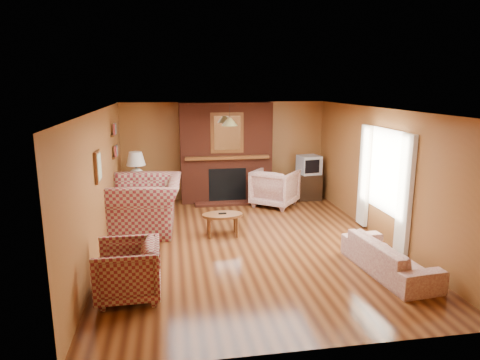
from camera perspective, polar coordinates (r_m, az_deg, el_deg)
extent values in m
plane|color=#411F0E|center=(7.84, 1.06, -8.42)|extent=(6.50, 6.50, 0.00)
plane|color=white|center=(7.33, 1.13, 9.38)|extent=(6.50, 6.50, 0.00)
plane|color=#97602E|center=(10.65, -2.08, 3.91)|extent=(6.50, 0.00, 6.50)
plane|color=#97602E|center=(4.47, 8.75, -8.78)|extent=(6.50, 0.00, 6.50)
plane|color=#97602E|center=(7.47, -18.14, -0.51)|extent=(0.00, 6.50, 6.50)
plane|color=#97602E|center=(8.31, 18.31, 0.77)|extent=(0.00, 6.50, 6.50)
cube|color=#542012|center=(10.41, -1.90, 3.71)|extent=(2.20, 0.50, 2.40)
cube|color=black|center=(10.33, -1.70, -0.60)|extent=(0.90, 0.06, 0.80)
cube|color=#542012|center=(10.27, -1.56, -3.10)|extent=(1.60, 0.35, 0.06)
cube|color=brown|center=(10.15, -1.70, 3.03)|extent=(2.00, 0.18, 0.08)
cube|color=brown|center=(10.10, -1.74, 6.30)|extent=(0.78, 0.05, 0.95)
cube|color=white|center=(10.07, -1.72, 6.28)|extent=(0.62, 0.02, 0.80)
cube|color=beige|center=(7.50, 21.14, -1.85)|extent=(0.08, 0.35, 2.00)
cube|color=beige|center=(8.79, 16.26, 0.54)|extent=(0.08, 0.35, 2.00)
cube|color=white|center=(8.11, 18.88, 1.17)|extent=(0.03, 1.10, 1.50)
cube|color=brown|center=(9.28, -16.31, 3.04)|extent=(0.06, 0.55, 0.04)
cube|color=brown|center=(9.22, -16.48, 5.80)|extent=(0.06, 0.55, 0.04)
cube|color=brown|center=(7.10, -18.44, 1.70)|extent=(0.04, 0.40, 0.50)
cube|color=silver|center=(7.10, -18.24, 1.71)|extent=(0.01, 0.32, 0.42)
cylinder|color=black|center=(9.60, -1.39, 9.08)|extent=(0.01, 0.01, 0.35)
cone|color=tan|center=(9.62, -1.39, 7.78)|extent=(0.36, 0.36, 0.18)
imported|color=maroon|center=(8.58, -12.50, -3.23)|extent=(1.47, 1.66, 1.03)
imported|color=maroon|center=(6.03, -14.74, -11.60)|extent=(0.86, 0.84, 0.77)
imported|color=beige|center=(6.98, 19.28, -9.65)|extent=(0.86, 1.81, 0.51)
imported|color=beige|center=(10.12, 4.68, -1.01)|extent=(1.32, 1.33, 0.87)
ellipsoid|color=brown|center=(8.10, -2.36, -4.70)|extent=(0.77, 0.47, 0.05)
cube|color=black|center=(8.09, -2.36, -4.47)|extent=(0.15, 0.05, 0.02)
cylinder|color=brown|center=(8.34, -0.71, -5.71)|extent=(0.05, 0.05, 0.38)
cylinder|color=brown|center=(8.28, -4.24, -5.88)|extent=(0.05, 0.05, 0.38)
cylinder|color=brown|center=(8.05, -0.38, -6.39)|extent=(0.05, 0.05, 0.38)
cylinder|color=brown|center=(8.00, -4.04, -6.57)|extent=(0.05, 0.05, 0.38)
cube|color=brown|center=(9.99, -13.48, -2.18)|extent=(0.51, 0.51, 0.64)
sphere|color=silver|center=(9.88, -13.62, 0.58)|extent=(0.34, 0.34, 0.34)
cylinder|color=black|center=(9.84, -13.68, 1.68)|extent=(0.03, 0.03, 0.11)
cone|color=white|center=(9.81, -13.74, 2.79)|extent=(0.43, 0.43, 0.30)
cube|color=black|center=(10.84, 9.08, -0.82)|extent=(0.63, 0.58, 0.64)
cube|color=#B2B5BB|center=(10.73, 9.18, 2.03)|extent=(0.57, 0.55, 0.46)
cube|color=black|center=(10.50, 9.61, 1.78)|extent=(0.38, 0.08, 0.32)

